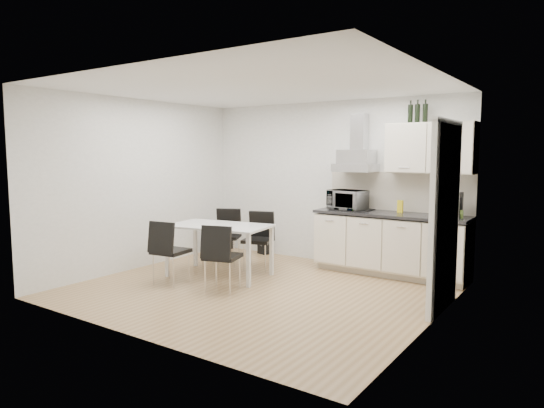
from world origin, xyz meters
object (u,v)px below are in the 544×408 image
Objects in this scene: chair_far_right at (258,241)px; floor_speaker at (265,244)px; kitchenette at (394,219)px; chair_near_left at (171,252)px; chair_far_left at (226,237)px; dining_table at (219,230)px; guitar_amp at (218,237)px; chair_near_right at (223,257)px.

chair_far_right is 2.57× the size of floor_speaker.
chair_near_left is (-2.33, -2.17, -0.39)m from kitchenette.
chair_near_left is at bearing -71.37° from floor_speaker.
chair_far_left is 2.57× the size of floor_speaker.
dining_table is 0.71m from chair_far_right.
kitchenette is at bearing 35.12° from chair_near_left.
chair_far_right is 1.65m from guitar_amp.
kitchenette is 2.86× the size of chair_near_left.
chair_near_left is at bearing -64.33° from guitar_amp.
guitar_amp is (-1.23, 1.38, -0.43)m from dining_table.
guitar_amp is 1.72× the size of floor_speaker.
chair_far_right is (0.23, 0.63, -0.23)m from dining_table.
chair_far_left is 0.63m from chair_far_right.
kitchenette is at bearing 2.38° from guitar_amp.
chair_near_left is at bearing 51.53° from chair_far_right.
dining_table is 0.78m from chair_near_left.
chair_far_right is (0.63, 0.01, 0.00)m from chair_far_left.
chair_near_left reaches higher than floor_speaker.
chair_near_left is 2.30m from guitar_amp.
chair_far_left and chair_near_right have the same top height.
chair_far_right is 1.00× the size of chair_near_right.
guitar_amp is at bearing -45.14° from chair_far_right.
chair_far_left is at bearing -161.10° from kitchenette.
kitchenette reaches higher than chair_near_left.
chair_far_left is 1.04m from floor_speaker.
dining_table is 1.74m from floor_speaker.
chair_far_right is at bearing 87.54° from chair_near_right.
chair_near_left is 2.57× the size of floor_speaker.
kitchenette is at bearing -173.40° from chair_far_right.
chair_far_left is 1.49× the size of guitar_amp.
chair_near_right reaches higher than floor_speaker.
guitar_amp is (-3.29, -0.08, -0.58)m from kitchenette.
kitchenette reaches higher than chair_near_right.
chair_far_left is at bearing -17.33° from chair_far_right.
kitchenette reaches higher than guitar_amp.
chair_far_left is 1.51m from chair_near_right.
chair_near_right is at bearing 102.70° from chair_far_left.
floor_speaker is at bearing 84.16° from chair_near_left.
kitchenette reaches higher than chair_far_right.
chair_near_right reaches higher than dining_table.
chair_near_left is at bearing 70.21° from chair_far_left.
floor_speaker is (0.88, 0.25, -0.07)m from guitar_amp.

